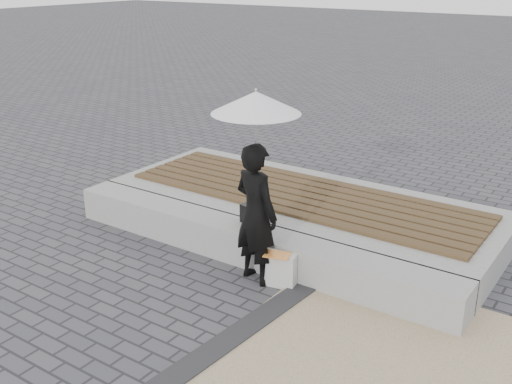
# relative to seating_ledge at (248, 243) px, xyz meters

# --- Properties ---
(ground) EXTENTS (80.00, 80.00, 0.00)m
(ground) POSITION_rel_seating_ledge_xyz_m (0.00, -1.60, -0.20)
(ground) COLOR #46464B
(ground) RESTS_ON ground
(edging_band) EXTENTS (0.61, 5.20, 0.04)m
(edging_band) POSITION_rel_seating_ledge_xyz_m (0.75, -2.10, -0.18)
(edging_band) COLOR #29292C
(edging_band) RESTS_ON ground
(seating_ledge) EXTENTS (5.00, 0.45, 0.40)m
(seating_ledge) POSITION_rel_seating_ledge_xyz_m (0.00, 0.00, 0.00)
(seating_ledge) COLOR #A3A29E
(seating_ledge) RESTS_ON ground
(timber_platform) EXTENTS (5.00, 2.00, 0.40)m
(timber_platform) POSITION_rel_seating_ledge_xyz_m (0.00, 1.20, 0.00)
(timber_platform) COLOR #A2A29D
(timber_platform) RESTS_ON ground
(timber_decking) EXTENTS (4.60, 1.40, 0.04)m
(timber_decking) POSITION_rel_seating_ledge_xyz_m (0.00, 1.20, 0.22)
(timber_decking) COLOR brown
(timber_decking) RESTS_ON timber_platform
(woman) EXTENTS (0.62, 0.48, 1.52)m
(woman) POSITION_rel_seating_ledge_xyz_m (0.33, -0.34, 0.56)
(woman) COLOR black
(woman) RESTS_ON ground
(parasol) EXTENTS (0.89, 0.89, 1.13)m
(parasol) POSITION_rel_seating_ledge_xyz_m (0.33, -0.34, 1.73)
(parasol) COLOR #B6B6BB
(parasol) RESTS_ON ground
(handbag) EXTENTS (0.33, 0.18, 0.22)m
(handbag) POSITION_rel_seating_ledge_xyz_m (-0.01, 0.09, 0.31)
(handbag) COLOR black
(handbag) RESTS_ON seating_ledge
(canvas_tote) EXTENTS (0.38, 0.21, 0.37)m
(canvas_tote) POSITION_rel_seating_ledge_xyz_m (0.62, -0.31, -0.01)
(canvas_tote) COLOR #B8B8B3
(canvas_tote) RESTS_ON ground
(magazine) EXTENTS (0.30, 0.25, 0.01)m
(magazine) POSITION_rel_seating_ledge_xyz_m (0.62, -0.36, 0.18)
(magazine) COLOR #FB2E2A
(magazine) RESTS_ON canvas_tote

